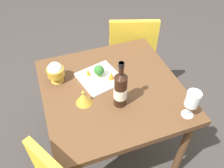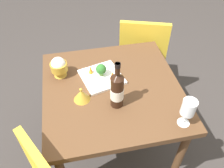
% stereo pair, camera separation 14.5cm
% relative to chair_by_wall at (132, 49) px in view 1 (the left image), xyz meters
% --- Properties ---
extents(ground_plane, '(8.00, 8.00, 0.00)m').
position_rel_chair_by_wall_xyz_m(ground_plane, '(0.40, 0.58, -0.53)').
color(ground_plane, '#383330').
extents(dining_table, '(0.86, 0.86, 0.73)m').
position_rel_chair_by_wall_xyz_m(dining_table, '(0.40, 0.58, 0.11)').
color(dining_table, brown).
rests_on(dining_table, ground_plane).
extents(chair_by_wall, '(0.51, 0.51, 0.85)m').
position_rel_chair_by_wall_xyz_m(chair_by_wall, '(0.00, 0.00, 0.00)').
color(chair_by_wall, gold).
rests_on(chair_by_wall, ground_plane).
extents(wine_bottle, '(0.08, 0.08, 0.31)m').
position_rel_chair_by_wall_xyz_m(wine_bottle, '(0.40, 0.72, 0.32)').
color(wine_bottle, black).
rests_on(wine_bottle, dining_table).
extents(wine_glass, '(0.08, 0.08, 0.18)m').
position_rel_chair_by_wall_xyz_m(wine_glass, '(0.07, 0.93, 0.32)').
color(wine_glass, white).
rests_on(wine_glass, dining_table).
extents(rice_bowl, '(0.11, 0.11, 0.14)m').
position_rel_chair_by_wall_xyz_m(rice_bowl, '(0.71, 0.40, 0.27)').
color(rice_bowl, gold).
rests_on(rice_bowl, dining_table).
extents(rice_bowl_lid, '(0.10, 0.10, 0.09)m').
position_rel_chair_by_wall_xyz_m(rice_bowl_lid, '(0.59, 0.64, 0.23)').
color(rice_bowl_lid, gold).
rests_on(rice_bowl_lid, dining_table).
extents(serving_plate, '(0.30, 0.30, 0.02)m').
position_rel_chair_by_wall_xyz_m(serving_plate, '(0.44, 0.48, 0.20)').
color(serving_plate, white).
rests_on(serving_plate, dining_table).
extents(broccoli_floret, '(0.07, 0.07, 0.09)m').
position_rel_chair_by_wall_xyz_m(broccoli_floret, '(0.45, 0.47, 0.26)').
color(broccoli_floret, '#729E4C').
rests_on(broccoli_floret, serving_plate).
extents(carrot_garnish_left, '(0.04, 0.04, 0.06)m').
position_rel_chair_by_wall_xyz_m(carrot_garnish_left, '(0.38, 0.52, 0.24)').
color(carrot_garnish_left, orange).
rests_on(carrot_garnish_left, serving_plate).
extents(carrot_garnish_right, '(0.03, 0.03, 0.06)m').
position_rel_chair_by_wall_xyz_m(carrot_garnish_right, '(0.51, 0.44, 0.24)').
color(carrot_garnish_right, orange).
rests_on(carrot_garnish_right, serving_plate).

